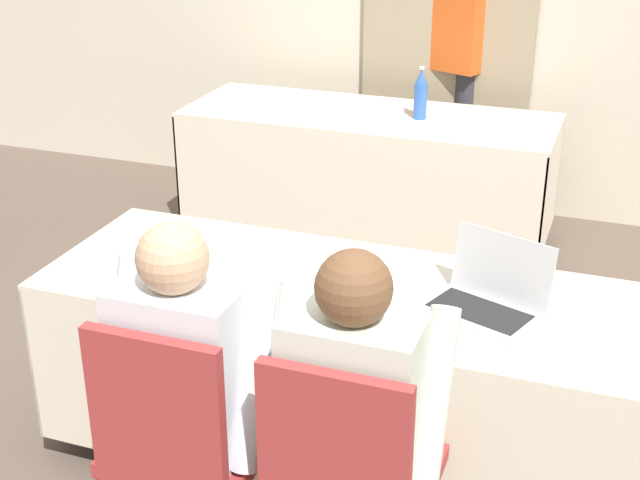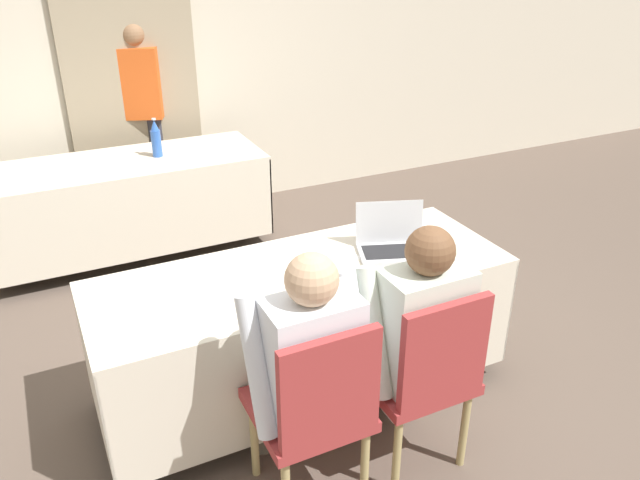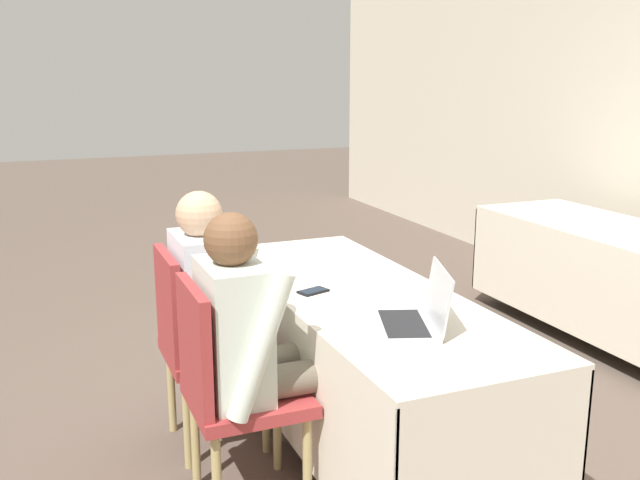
{
  "view_description": "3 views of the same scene",
  "coord_description": "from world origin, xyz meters",
  "px_view_note": "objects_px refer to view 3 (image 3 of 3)",
  "views": [
    {
      "loc": [
        0.85,
        -2.53,
        2.09
      ],
      "look_at": [
        0.0,
        -0.2,
        0.98
      ],
      "focal_mm": 50.0,
      "sensor_mm": 36.0,
      "label": 1
    },
    {
      "loc": [
        -1.07,
        -2.4,
        2.18
      ],
      "look_at": [
        0.0,
        -0.2,
        0.98
      ],
      "focal_mm": 35.0,
      "sensor_mm": 36.0,
      "label": 2
    },
    {
      "loc": [
        2.7,
        -1.31,
        1.67
      ],
      "look_at": [
        0.0,
        -0.2,
        0.98
      ],
      "focal_mm": 40.0,
      "sensor_mm": 36.0,
      "label": 3
    }
  ],
  "objects_px": {
    "laptop": "(414,317)",
    "chair_near_left": "(198,339)",
    "person_white_shirt": "(254,341)",
    "person_checkered_shirt": "(220,302)",
    "cell_phone": "(313,291)",
    "chair_near_right": "(228,385)"
  },
  "relations": [
    {
      "from": "person_checkered_shirt",
      "to": "person_white_shirt",
      "type": "height_order",
      "value": "same"
    },
    {
      "from": "chair_near_right",
      "to": "person_white_shirt",
      "type": "bearing_deg",
      "value": -90.0
    },
    {
      "from": "chair_near_left",
      "to": "person_checkered_shirt",
      "type": "height_order",
      "value": "person_checkered_shirt"
    },
    {
      "from": "cell_phone",
      "to": "person_checkered_shirt",
      "type": "xyz_separation_m",
      "value": [
        -0.19,
        -0.37,
        -0.06
      ]
    },
    {
      "from": "person_checkered_shirt",
      "to": "laptop",
      "type": "bearing_deg",
      "value": -143.37
    },
    {
      "from": "chair_near_left",
      "to": "chair_near_right",
      "type": "bearing_deg",
      "value": -180.0
    },
    {
      "from": "laptop",
      "to": "cell_phone",
      "type": "height_order",
      "value": "laptop"
    },
    {
      "from": "laptop",
      "to": "chair_near_left",
      "type": "distance_m",
      "value": 1.03
    },
    {
      "from": "cell_phone",
      "to": "chair_near_right",
      "type": "bearing_deg",
      "value": -73.81
    },
    {
      "from": "laptop",
      "to": "person_white_shirt",
      "type": "relative_size",
      "value": 0.35
    },
    {
      "from": "laptop",
      "to": "chair_near_right",
      "type": "bearing_deg",
      "value": -90.0
    },
    {
      "from": "person_white_shirt",
      "to": "cell_phone",
      "type": "bearing_deg",
      "value": -49.39
    },
    {
      "from": "chair_near_right",
      "to": "person_white_shirt",
      "type": "distance_m",
      "value": 0.19
    },
    {
      "from": "person_white_shirt",
      "to": "laptop",
      "type": "bearing_deg",
      "value": -113.34
    },
    {
      "from": "chair_near_right",
      "to": "cell_phone",
      "type": "bearing_deg",
      "value": -56.16
    },
    {
      "from": "person_checkered_shirt",
      "to": "person_white_shirt",
      "type": "bearing_deg",
      "value": -180.0
    },
    {
      "from": "person_checkered_shirt",
      "to": "person_white_shirt",
      "type": "xyz_separation_m",
      "value": [
        0.51,
        0.0,
        0.0
      ]
    },
    {
      "from": "cell_phone",
      "to": "person_white_shirt",
      "type": "xyz_separation_m",
      "value": [
        0.32,
        -0.37,
        -0.06
      ]
    },
    {
      "from": "cell_phone",
      "to": "chair_near_left",
      "type": "height_order",
      "value": "chair_near_left"
    },
    {
      "from": "person_checkered_shirt",
      "to": "person_white_shirt",
      "type": "relative_size",
      "value": 1.0
    },
    {
      "from": "person_checkered_shirt",
      "to": "cell_phone",
      "type": "bearing_deg",
      "value": -116.96
    },
    {
      "from": "cell_phone",
      "to": "chair_near_right",
      "type": "height_order",
      "value": "chair_near_right"
    }
  ]
}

